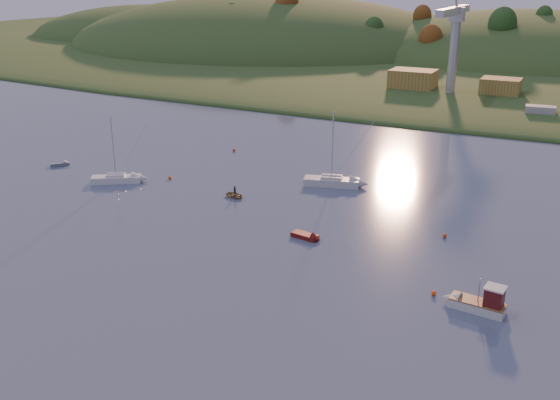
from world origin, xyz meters
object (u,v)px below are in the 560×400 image
at_px(sailboat_near, 116,178).
at_px(grey_dinghy, 63,164).
at_px(canoe, 235,195).
at_px(sailboat_far, 331,181).
at_px(fishing_boat, 473,301).
at_px(red_tender, 310,237).

xyz_separation_m(sailboat_near, grey_dinghy, (-13.87, 3.08, -0.43)).
bearing_deg(canoe, sailboat_far, -29.42).
bearing_deg(canoe, sailboat_near, 110.20).
relative_size(sailboat_far, canoe, 3.75).
xyz_separation_m(fishing_boat, red_tender, (-20.41, 8.16, -0.57)).
bearing_deg(sailboat_far, sailboat_near, -171.98).
xyz_separation_m(canoe, grey_dinghy, (-33.39, 0.87, -0.07)).
bearing_deg(grey_dinghy, sailboat_near, -61.95).
bearing_deg(fishing_boat, canoe, -19.04).
bearing_deg(fishing_boat, red_tender, -15.57).
height_order(sailboat_near, canoe, sailboat_near).
bearing_deg(fishing_boat, sailboat_near, -8.66).
bearing_deg(grey_dinghy, fishing_boat, -63.85).
bearing_deg(sailboat_far, grey_dinghy, 177.17).
height_order(fishing_boat, sailboat_near, sailboat_near).
xyz_separation_m(sailboat_near, canoe, (19.52, 2.21, -0.36)).
relative_size(fishing_boat, sailboat_near, 0.61).
bearing_deg(canoe, grey_dinghy, 102.24).
xyz_separation_m(sailboat_far, red_tender, (5.27, -19.72, -0.46)).
bearing_deg(red_tender, canoe, 159.80).
relative_size(sailboat_near, grey_dinghy, 3.15).
height_order(sailboat_far, grey_dinghy, sailboat_far).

